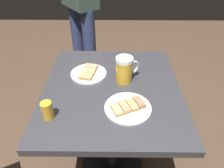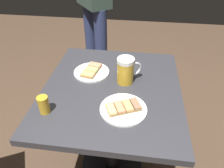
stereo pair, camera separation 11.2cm
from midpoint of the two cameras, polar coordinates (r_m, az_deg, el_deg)
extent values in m
plane|color=#4C3828|center=(1.68, 2.04, -20.87)|extent=(6.00, 6.00, 0.00)
cylinder|color=black|center=(1.68, 2.05, -20.73)|extent=(0.44, 0.44, 0.01)
cylinder|color=black|center=(1.39, 2.37, -12.89)|extent=(0.09, 0.09, 0.70)
cube|color=#333338|center=(1.15, 2.80, -1.62)|extent=(0.73, 0.82, 0.04)
cylinder|color=white|center=(1.24, -2.98, 3.14)|extent=(0.21, 0.21, 0.01)
cube|color=#9E7547|center=(1.28, -2.14, 4.77)|extent=(0.08, 0.06, 0.01)
cube|color=#EA8E66|center=(1.27, -2.15, 5.15)|extent=(0.08, 0.06, 0.01)
cube|color=#9E7547|center=(1.24, -3.00, 3.57)|extent=(0.08, 0.06, 0.01)
cube|color=#ADC66B|center=(1.23, -3.01, 3.95)|extent=(0.08, 0.06, 0.01)
cube|color=#9E7547|center=(1.20, -3.91, 2.29)|extent=(0.08, 0.06, 0.01)
cube|color=#E5B266|center=(1.19, -3.93, 2.68)|extent=(0.08, 0.06, 0.01)
cylinder|color=white|center=(1.00, 6.32, -6.91)|extent=(0.22, 0.22, 0.01)
cube|color=#9E7547|center=(0.98, 3.07, -7.17)|extent=(0.07, 0.09, 0.01)
cube|color=#EFE07A|center=(0.97, 3.09, -6.75)|extent=(0.06, 0.08, 0.01)
cube|color=#9E7547|center=(0.99, 5.28, -6.69)|extent=(0.07, 0.09, 0.01)
cube|color=#EA8E66|center=(0.98, 5.31, -6.27)|extent=(0.06, 0.08, 0.01)
cube|color=#9E7547|center=(1.00, 7.43, -6.22)|extent=(0.07, 0.09, 0.01)
cube|color=#E5B266|center=(0.99, 7.48, -5.80)|extent=(0.06, 0.08, 0.01)
cube|color=#9E7547|center=(1.02, 9.53, -5.75)|extent=(0.07, 0.09, 0.01)
cube|color=#997051|center=(1.01, 9.58, -5.33)|extent=(0.06, 0.08, 0.01)
cylinder|color=gold|center=(1.14, 6.44, 3.10)|extent=(0.09, 0.09, 0.13)
cylinder|color=white|center=(1.11, 6.69, 6.26)|extent=(0.09, 0.09, 0.02)
torus|color=silver|center=(1.17, 8.93, 3.96)|extent=(0.08, 0.06, 0.08)
cylinder|color=gold|center=(0.99, -14.99, -5.57)|extent=(0.05, 0.05, 0.09)
cylinder|color=navy|center=(1.95, -1.23, 6.94)|extent=(0.11, 0.11, 0.90)
cylinder|color=navy|center=(2.12, -4.06, 9.53)|extent=(0.11, 0.11, 0.90)
camera|label=1|loc=(0.06, -87.14, 2.16)|focal=33.73mm
camera|label=2|loc=(0.06, 92.86, -2.16)|focal=33.73mm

